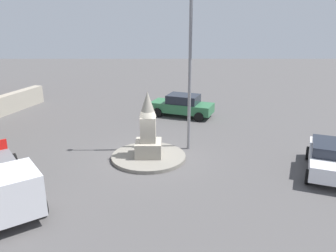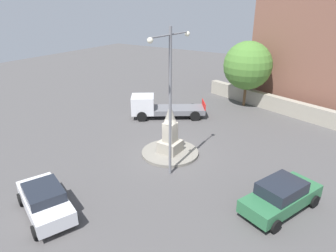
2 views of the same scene
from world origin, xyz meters
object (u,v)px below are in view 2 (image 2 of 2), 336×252
(car_white_near_island, at_px, (45,200))
(corner_building, at_px, (318,51))
(car_green_parked_left, at_px, (281,196))
(tree_near_wall, at_px, (248,66))
(monument, at_px, (170,133))
(streetlamp, at_px, (170,91))
(truck_white_passing, at_px, (158,107))

(car_white_near_island, relative_size, corner_building, 0.44)
(car_green_parked_left, height_order, corner_building, corner_building)
(car_white_near_island, relative_size, tree_near_wall, 0.72)
(car_white_near_island, bearing_deg, car_green_parked_left, 124.42)
(car_green_parked_left, bearing_deg, monument, -104.79)
(corner_building, bearing_deg, tree_near_wall, -45.50)
(streetlamp, bearing_deg, monument, -147.65)
(truck_white_passing, relative_size, tree_near_wall, 1.02)
(car_white_near_island, height_order, tree_near_wall, tree_near_wall)
(car_white_near_island, bearing_deg, tree_near_wall, 173.61)
(monument, relative_size, car_green_parked_left, 0.71)
(car_green_parked_left, bearing_deg, tree_near_wall, -154.08)
(streetlamp, bearing_deg, tree_near_wall, -177.27)
(corner_building, xyz_separation_m, tree_near_wall, (4.95, -5.03, -1.14))
(monument, xyz_separation_m, car_white_near_island, (8.35, -1.67, -0.74))
(streetlamp, height_order, truck_white_passing, streetlamp)
(streetlamp, distance_m, truck_white_passing, 10.22)
(car_white_near_island, distance_m, tree_near_wall, 21.00)
(truck_white_passing, xyz_separation_m, tree_near_wall, (-7.07, 5.16, 2.95))
(truck_white_passing, xyz_separation_m, corner_building, (-12.02, 10.19, 4.09))
(streetlamp, bearing_deg, car_green_parked_left, 90.85)
(monument, xyz_separation_m, car_green_parked_left, (2.00, 7.59, -0.72))
(car_green_parked_left, bearing_deg, truck_white_passing, -120.82)
(truck_white_passing, bearing_deg, streetlamp, 38.63)
(monument, bearing_deg, truck_white_passing, -139.12)
(monument, relative_size, car_white_near_island, 0.75)
(car_green_parked_left, distance_m, corner_building, 19.79)
(streetlamp, xyz_separation_m, truck_white_passing, (-7.32, -5.85, -4.10))
(truck_white_passing, bearing_deg, tree_near_wall, 143.88)
(streetlamp, xyz_separation_m, tree_near_wall, (-14.39, -0.69, -1.15))
(streetlamp, relative_size, tree_near_wall, 1.36)
(streetlamp, xyz_separation_m, corner_building, (-19.34, 4.35, -0.01))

